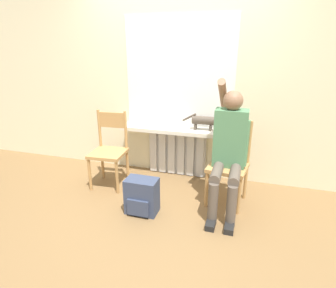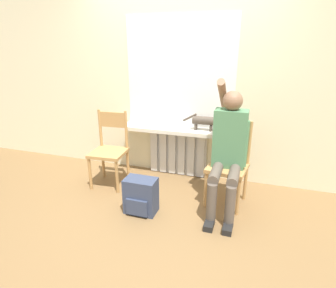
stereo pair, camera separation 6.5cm
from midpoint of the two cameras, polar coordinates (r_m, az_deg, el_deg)
ground_plane at (r=3.01m, az=-3.77°, el=-14.99°), size 12.00×12.00×0.00m
wall_with_window at (r=3.66m, az=3.02°, el=13.99°), size 7.00×0.06×2.70m
radiator at (r=3.83m, az=2.45°, el=-1.69°), size 0.79×0.08×0.63m
windowsill at (r=3.64m, az=2.14°, el=2.83°), size 1.47×0.28×0.05m
window_glass at (r=3.63m, az=2.88°, el=14.19°), size 1.41×0.01×1.37m
chair_left at (r=3.58m, az=-11.24°, el=-0.91°), size 0.43×0.43×0.94m
chair_right at (r=3.17m, az=12.81°, el=-3.77°), size 0.46×0.46×0.94m
person at (r=2.98m, az=12.80°, el=-0.56°), size 0.36×1.01×1.40m
cat at (r=3.54m, az=8.37°, el=4.70°), size 0.49×0.10×0.21m
backpack at (r=3.03m, az=-4.93°, el=-10.50°), size 0.34×0.24×0.39m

